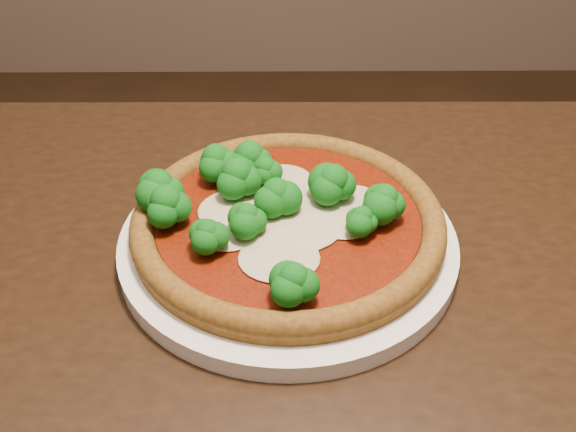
{
  "coord_description": "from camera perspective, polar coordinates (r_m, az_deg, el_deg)",
  "views": [
    {
      "loc": [
        0.13,
        -0.5,
        1.15
      ],
      "look_at": [
        0.14,
        -0.03,
        0.79
      ],
      "focal_mm": 40.0,
      "sensor_mm": 36.0,
      "label": 1
    }
  ],
  "objects": [
    {
      "name": "dining_table",
      "position": [
        0.66,
        6.2,
        -13.51
      ],
      "size": [
        1.11,
        0.73,
        0.75
      ],
      "rotation": [
        0.0,
        0.0,
        -0.01
      ],
      "color": "black",
      "rests_on": "floor"
    },
    {
      "name": "plate",
      "position": [
        0.61,
        0.0,
        -2.3
      ],
      "size": [
        0.32,
        0.32,
        0.02
      ],
      "primitive_type": "cylinder",
      "color": "white",
      "rests_on": "dining_table"
    },
    {
      "name": "pizza",
      "position": [
        0.6,
        -0.7,
        0.23
      ],
      "size": [
        0.3,
        0.3,
        0.06
      ],
      "rotation": [
        0.0,
        0.0,
        0.33
      ],
      "color": "brown",
      "rests_on": "plate"
    }
  ]
}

